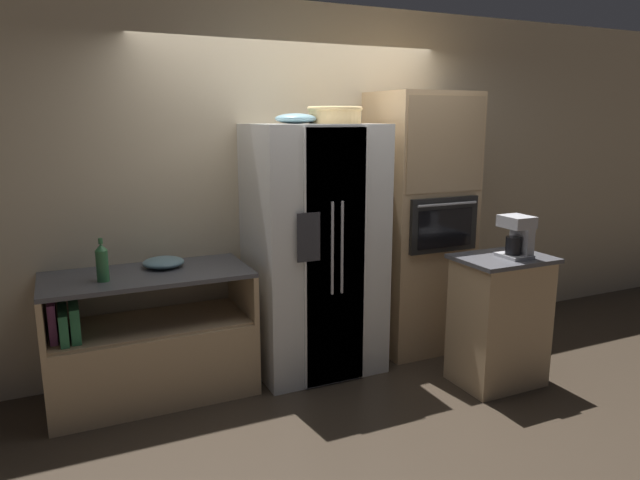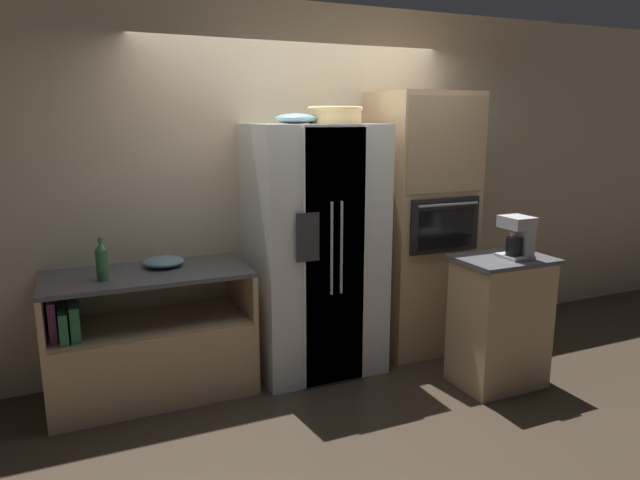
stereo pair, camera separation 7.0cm
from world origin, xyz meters
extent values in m
plane|color=#382D23|center=(0.00, 0.00, 0.00)|extent=(20.00, 20.00, 0.00)
cube|color=beige|center=(0.00, 0.42, 1.40)|extent=(12.00, 0.06, 2.80)
cube|color=tan|center=(-1.24, 0.05, 0.26)|extent=(1.37, 0.66, 0.52)
cube|color=tan|center=(-1.24, 0.05, 0.53)|extent=(1.32, 0.61, 0.02)
cube|color=tan|center=(-1.91, 0.05, 0.69)|extent=(0.04, 0.66, 0.34)
cube|color=tan|center=(-0.58, 0.05, 0.69)|extent=(0.04, 0.66, 0.34)
cube|color=#4C4C51|center=(-1.24, 0.05, 0.88)|extent=(1.37, 0.66, 0.03)
cube|color=#934784|center=(-1.85, 0.02, 0.67)|extent=(0.05, 0.31, 0.26)
cube|color=#337A4C|center=(-1.79, 0.02, 0.64)|extent=(0.05, 0.47, 0.20)
cube|color=#337A4C|center=(-1.72, 0.02, 0.65)|extent=(0.06, 0.42, 0.23)
cube|color=white|center=(-0.01, 0.02, 0.94)|extent=(0.94, 0.73, 1.88)
cube|color=white|center=(-0.02, -0.35, 0.94)|extent=(0.47, 0.02, 1.85)
cube|color=white|center=(-0.01, -0.35, 0.94)|extent=(0.47, 0.02, 1.85)
cylinder|color=#B2B2B7|center=(-0.05, -0.38, 1.04)|extent=(0.02, 0.02, 0.66)
cylinder|color=#B2B2B7|center=(0.03, -0.38, 1.04)|extent=(0.02, 0.02, 0.66)
cube|color=#2D2D33|center=(-0.23, -0.37, 1.13)|extent=(0.17, 0.01, 0.34)
cube|color=tan|center=(0.96, 0.06, 1.06)|extent=(0.75, 0.65, 2.13)
cube|color=black|center=(0.96, -0.29, 1.11)|extent=(0.61, 0.04, 0.43)
cube|color=black|center=(0.96, -0.31, 1.09)|extent=(0.50, 0.01, 0.30)
cylinder|color=#B2B2B7|center=(0.96, -0.32, 1.28)|extent=(0.54, 0.02, 0.02)
cube|color=tan|center=(0.96, -0.27, 1.73)|extent=(0.70, 0.01, 0.72)
cube|color=tan|center=(1.09, -0.81, 0.47)|extent=(0.61, 0.45, 0.93)
cube|color=#4C4C51|center=(1.09, -0.81, 0.95)|extent=(0.66, 0.49, 0.03)
cylinder|color=tan|center=(0.15, 0.00, 1.94)|extent=(0.38, 0.38, 0.11)
torus|color=tan|center=(0.15, 0.00, 1.99)|extent=(0.41, 0.41, 0.03)
ellipsoid|color=#668C99|center=(-0.16, 0.01, 1.92)|extent=(0.30, 0.30, 0.07)
cylinder|color=#33723F|center=(-1.53, -0.03, 0.99)|extent=(0.08, 0.08, 0.20)
cone|color=#33723F|center=(-1.53, -0.03, 1.12)|extent=(0.08, 0.08, 0.04)
cylinder|color=#33723F|center=(-1.53, -0.03, 1.16)|extent=(0.03, 0.03, 0.04)
ellipsoid|color=#668C99|center=(-1.11, 0.17, 0.93)|extent=(0.29, 0.29, 0.07)
cube|color=#B2B2B7|center=(1.14, -0.87, 0.97)|extent=(0.18, 0.21, 0.02)
cylinder|color=black|center=(1.13, -0.87, 1.05)|extent=(0.11, 0.11, 0.12)
cube|color=#B2B2B7|center=(1.20, -0.87, 1.11)|extent=(0.06, 0.18, 0.30)
cube|color=#B2B2B7|center=(1.14, -0.87, 1.22)|extent=(0.18, 0.21, 0.08)
camera|label=1|loc=(-1.75, -3.84, 1.92)|focal=32.00mm
camera|label=2|loc=(-1.68, -3.87, 1.92)|focal=32.00mm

